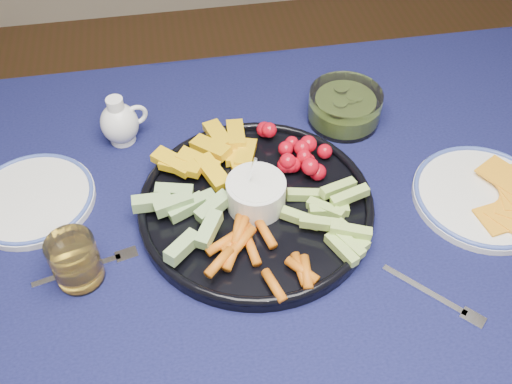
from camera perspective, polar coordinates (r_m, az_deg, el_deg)
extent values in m
cylinder|color=#4D2B19|center=(1.69, 24.13, 1.56)|extent=(0.07, 0.07, 0.70)
cube|color=#4D2B19|center=(0.92, 3.44, -6.98)|extent=(1.60, 1.00, 0.04)
cube|color=#0D1037|center=(0.90, 3.51, -6.15)|extent=(1.66, 1.06, 0.01)
cube|color=#0D1037|center=(1.36, -1.57, 8.31)|extent=(1.66, 0.01, 0.30)
cylinder|color=black|center=(0.94, 0.00, -1.56)|extent=(0.38, 0.38, 0.02)
torus|color=black|center=(0.93, 0.00, -1.05)|extent=(0.39, 0.39, 0.01)
cylinder|color=white|center=(0.91, 0.00, -0.18)|extent=(0.10, 0.10, 0.05)
cylinder|color=white|center=(0.90, 0.00, 0.72)|extent=(0.08, 0.08, 0.01)
cylinder|color=white|center=(1.09, -13.16, 5.30)|extent=(0.05, 0.05, 0.01)
ellipsoid|color=white|center=(1.07, -13.48, 6.69)|extent=(0.07, 0.07, 0.08)
cylinder|color=white|center=(1.04, -13.88, 8.36)|extent=(0.03, 0.03, 0.03)
torus|color=white|center=(1.06, -11.90, 7.54)|extent=(0.04, 0.02, 0.04)
torus|color=#3F56B2|center=(1.05, -13.74, 7.78)|extent=(0.04, 0.04, 0.00)
cylinder|color=silver|center=(1.10, 8.86, 8.43)|extent=(0.14, 0.14, 0.06)
cylinder|color=#536A1E|center=(1.11, 8.79, 7.98)|extent=(0.11, 0.11, 0.03)
cylinder|color=white|center=(1.03, 21.68, -0.48)|extent=(0.23, 0.23, 0.01)
torus|color=#3F56B2|center=(1.02, 21.79, -0.21)|extent=(0.23, 0.23, 0.01)
cylinder|color=silver|center=(0.87, -17.62, -6.55)|extent=(0.07, 0.07, 0.08)
cylinder|color=gold|center=(0.89, -17.34, -7.25)|extent=(0.06, 0.06, 0.04)
cube|color=white|center=(0.91, -17.46, -7.55)|extent=(0.13, 0.04, 0.00)
cube|color=white|center=(0.91, -12.82, -6.14)|extent=(0.04, 0.03, 0.00)
cube|color=white|center=(0.89, 16.43, -9.39)|extent=(0.10, 0.10, 0.00)
cube|color=white|center=(0.89, 20.86, -11.70)|extent=(0.04, 0.04, 0.00)
cylinder|color=white|center=(1.02, -21.41, -0.71)|extent=(0.21, 0.21, 0.01)
torus|color=#3F56B2|center=(1.02, -21.53, -0.45)|extent=(0.20, 0.20, 0.01)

